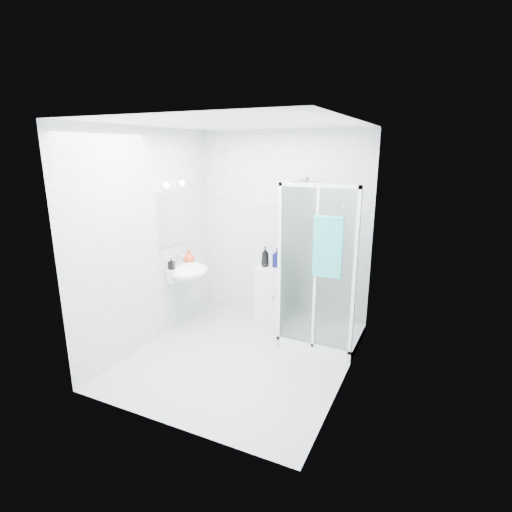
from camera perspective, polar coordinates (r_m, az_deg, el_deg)
The scene contains 12 objects.
room at distance 4.31m, azimuth -2.59°, elevation 0.90°, with size 2.40×2.60×2.60m.
shower_enclosure at distance 5.01m, azimuth 8.53°, elevation -7.44°, with size 0.90×0.95×2.00m.
wall_basin at distance 5.31m, azimuth -9.69°, elevation -2.18°, with size 0.46×0.56×0.35m.
mirror at distance 5.27m, azimuth -11.82°, elevation 5.44°, with size 0.02×0.60×0.70m, color white.
vanity_lights at distance 5.18m, azimuth -11.62°, elevation 9.98°, with size 0.10×0.40×0.08m.
wall_hooks at distance 5.46m, azimuth 1.23°, elevation 7.36°, with size 0.23×0.06×0.03m.
storage_cabinet at distance 5.50m, azimuth 2.01°, elevation -5.64°, with size 0.35×0.37×0.82m.
hand_towel at distance 4.31m, azimuth 10.20°, elevation 1.47°, with size 0.32×0.05×0.67m.
shampoo_bottle_a at distance 5.35m, azimuth 1.31°, elevation -0.07°, with size 0.11×0.11×0.28m, color black.
shampoo_bottle_b at distance 5.34m, azimuth 3.03°, elevation -0.20°, with size 0.12×0.12×0.26m, color #0A0B3E.
soap_dispenser_orange at distance 5.43m, azimuth -9.55°, elevation -0.03°, with size 0.15×0.15×0.19m, color red.
soap_dispenser_black at distance 5.19m, azimuth -12.00°, elevation -1.05°, with size 0.07×0.07×0.16m, color black.
Camera 1 is at (1.96, -3.69, 2.35)m, focal length 28.00 mm.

